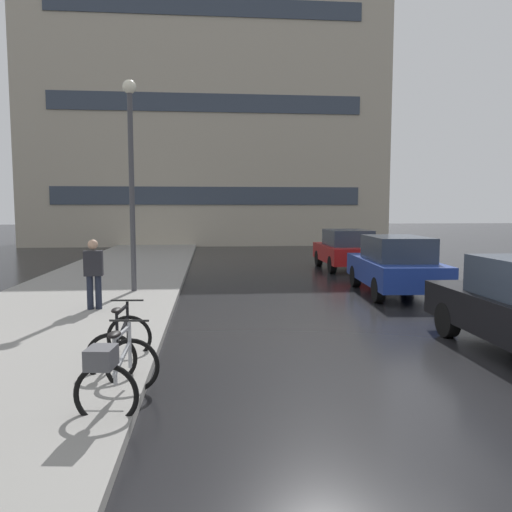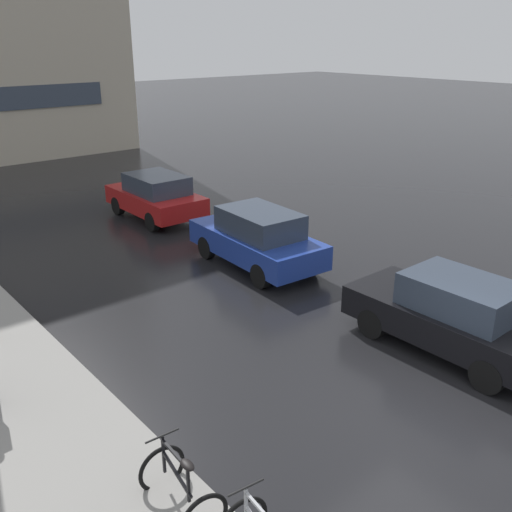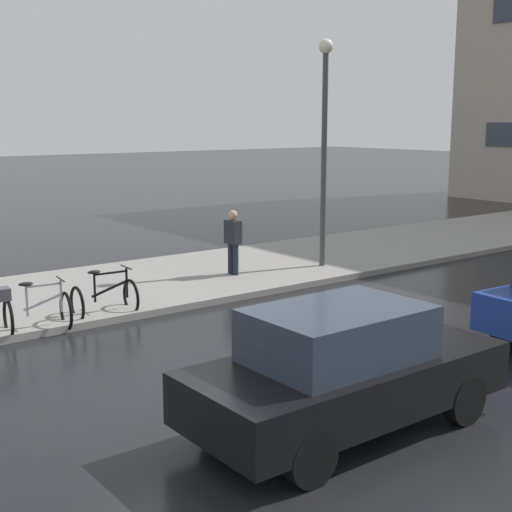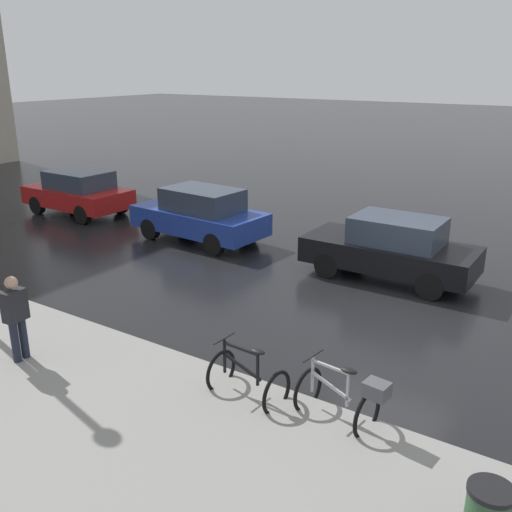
# 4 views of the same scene
# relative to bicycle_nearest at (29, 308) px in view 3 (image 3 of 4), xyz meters

# --- Properties ---
(ground_plane) EXTENTS (140.00, 140.00, 0.00)m
(ground_plane) POSITION_rel_bicycle_nearest_xyz_m (3.84, 0.69, -0.50)
(ground_plane) COLOR black
(sidewalk_kerb) EXTENTS (4.80, 60.00, 0.14)m
(sidewalk_kerb) POSITION_rel_bicycle_nearest_xyz_m (-2.16, 10.69, -0.43)
(sidewalk_kerb) COLOR gray
(sidewalk_kerb) RESTS_ON ground
(bicycle_nearest) EXTENTS (0.84, 1.39, 0.98)m
(bicycle_nearest) POSITION_rel_bicycle_nearest_xyz_m (0.00, 0.00, 0.00)
(bicycle_nearest) COLOR black
(bicycle_nearest) RESTS_ON ground
(bicycle_second) EXTENTS (0.78, 1.20, 0.98)m
(bicycle_second) POSITION_rel_bicycle_nearest_xyz_m (-0.22, 1.56, -0.10)
(bicycle_second) COLOR black
(bicycle_second) RESTS_ON ground
(car_black) EXTENTS (1.79, 4.18, 1.59)m
(car_black) POSITION_rel_bicycle_nearest_xyz_m (6.25, 1.66, 0.30)
(car_black) COLOR black
(car_black) RESTS_ON ground
(pedestrian) EXTENTS (0.42, 0.27, 1.70)m
(pedestrian) POSITION_rel_bicycle_nearest_xyz_m (-1.48, 5.52, 0.46)
(pedestrian) COLOR #1E2333
(pedestrian) RESTS_ON ground
(streetlamp) EXTENTS (0.36, 0.36, 5.73)m
(streetlamp) POSITION_rel_bicycle_nearest_xyz_m (-0.98, 7.96, 3.08)
(streetlamp) COLOR #424247
(streetlamp) RESTS_ON ground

